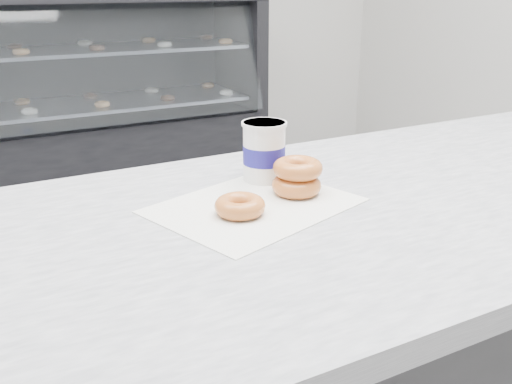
% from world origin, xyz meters
% --- Properties ---
extents(display_case, '(2.40, 0.74, 1.25)m').
position_xyz_m(display_case, '(0.00, 2.12, 0.49)').
color(display_case, black).
rests_on(display_case, ground).
extents(wax_paper, '(0.40, 0.35, 0.00)m').
position_xyz_m(wax_paper, '(-0.12, -0.54, 0.90)').
color(wax_paper, silver).
rests_on(wax_paper, counter).
extents(donut_single, '(0.10, 0.10, 0.03)m').
position_xyz_m(donut_single, '(-0.16, -0.57, 0.92)').
color(donut_single, orange).
rests_on(donut_single, wax_paper).
extents(donut_stack, '(0.13, 0.13, 0.06)m').
position_xyz_m(donut_stack, '(-0.02, -0.52, 0.93)').
color(donut_stack, orange).
rests_on(donut_stack, wax_paper).
extents(coffee_cup, '(0.10, 0.10, 0.12)m').
position_xyz_m(coffee_cup, '(-0.03, -0.42, 0.96)').
color(coffee_cup, white).
rests_on(coffee_cup, counter).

